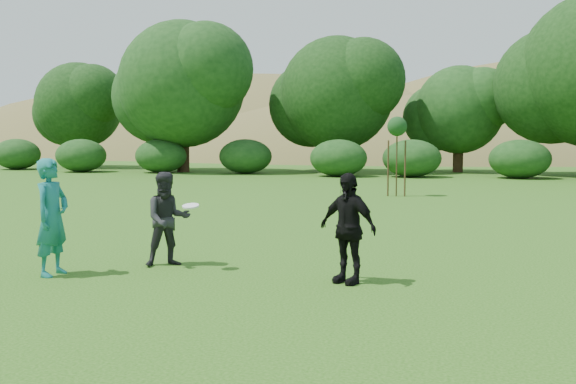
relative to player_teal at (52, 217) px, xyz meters
name	(u,v)px	position (x,y,z in m)	size (l,w,h in m)	color
ground	(235,285)	(2.93, 0.13, -0.91)	(120.00, 120.00, 0.00)	#19470C
player_teal	(52,217)	(0.00, 0.00, 0.00)	(0.66, 0.43, 1.82)	#186D6B
player_grey	(168,219)	(1.40, 1.13, -0.13)	(0.76, 0.59, 1.57)	#232425
player_black	(348,228)	(4.49, 0.67, -0.09)	(0.95, 0.40, 1.63)	black
frisbee	(191,206)	(1.91, 0.91, 0.13)	(0.27, 0.27, 0.08)	white
sapling	(397,129)	(3.87, 14.60, 1.51)	(0.70, 0.70, 2.85)	#382916
hillside	(426,255)	(2.37, 68.58, -12.88)	(150.00, 72.00, 52.00)	olive
tree_row	(464,87)	(6.16, 28.82, 3.96)	(53.92, 10.38, 9.62)	#3A2616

